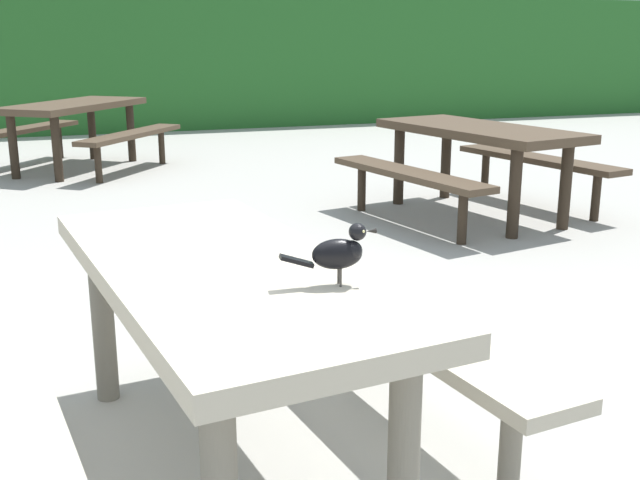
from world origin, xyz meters
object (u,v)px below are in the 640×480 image
Objects in this scene: bird_grackle at (341,251)px; picnic_table_mid_right at (74,119)px; picnic_table_foreground at (223,314)px; picnic_table_far_centre at (478,149)px.

bird_grackle is 6.97m from picnic_table_mid_right.
picnic_table_foreground is at bearing -88.17° from picnic_table_mid_right.
picnic_table_foreground and picnic_table_far_centre have the same top height.
picnic_table_mid_right is (-0.48, 6.94, -0.29)m from bird_grackle.
picnic_table_far_centre is at bearing 53.98° from bird_grackle.
picnic_table_foreground is 0.95× the size of picnic_table_far_centre.
picnic_table_far_centre is (3.00, -3.48, 0.00)m from picnic_table_mid_right.
picnic_table_mid_right is at bearing 130.80° from picnic_table_far_centre.
picnic_table_mid_right and picnic_table_far_centre have the same top height.
picnic_table_mid_right is at bearing 91.83° from picnic_table_foreground.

